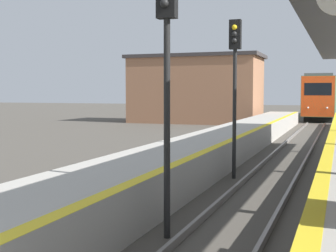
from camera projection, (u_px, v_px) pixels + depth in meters
train at (322, 97)px, 49.65m from camera, size 2.86×19.53×4.40m
signal_near at (167, 53)px, 8.47m from camera, size 0.36×0.31×4.94m
signal_mid at (235, 69)px, 14.47m from camera, size 0.36×0.31×4.94m
station_building at (196, 89)px, 41.79m from camera, size 11.78×5.82×6.00m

